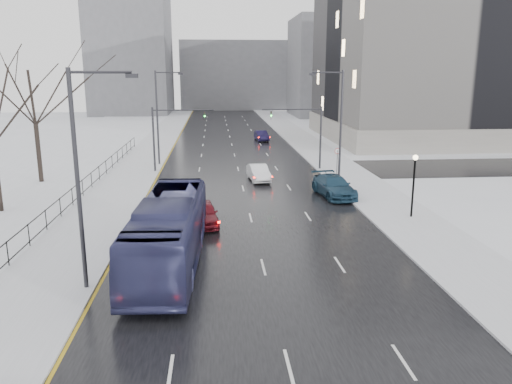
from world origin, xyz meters
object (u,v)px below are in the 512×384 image
object	(u,v)px
streetlight_l_far	(159,113)
sedan_right_distant	(262,136)
mast_signal_left	(164,132)
mast_signal_right	(310,130)
sedan_right_far	(334,186)
sedan_right_near	(259,173)
sedan_center_near	(203,213)
tree_park_e	(42,183)
bus	(169,232)
streetlight_l_near	(82,171)
streetlight_r_mid	(338,123)
lamppost_r_mid	(414,177)
no_uturn_sign	(337,154)
tree_park_d	(1,212)

from	to	relation	value
streetlight_l_far	sedan_right_distant	distance (m)	23.14
streetlight_l_far	mast_signal_left	distance (m)	4.36
mast_signal_right	sedan_right_distant	xyz separation A→B (m)	(-2.83, 22.76, -3.33)
mast_signal_right	sedan_right_far	distance (m)	11.88
sedan_right_near	mast_signal_right	bearing A→B (deg)	34.78
mast_signal_left	sedan_center_near	bearing A→B (deg)	-77.36
tree_park_e	mast_signal_right	bearing A→B (deg)	8.90
bus	streetlight_l_near	bearing A→B (deg)	-137.47
streetlight_r_mid	sedan_right_near	size ratio (longest dim) A/B	2.20
lamppost_r_mid	no_uturn_sign	xyz separation A→B (m)	(-1.80, 14.00, -0.64)
tree_park_e	sedan_right_distant	distance (m)	35.10
streetlight_l_far	tree_park_e	bearing A→B (deg)	-141.43
lamppost_r_mid	sedan_right_distant	bearing A→B (deg)	99.06
no_uturn_sign	sedan_right_far	size ratio (longest dim) A/B	0.47
mast_signal_right	bus	xyz separation A→B (m)	(-12.13, -25.20, -2.29)
tree_park_e	mast_signal_left	distance (m)	12.29
streetlight_l_far	mast_signal_left	bearing A→B (deg)	-78.13
sedan_right_far	no_uturn_sign	bearing A→B (deg)	66.90
streetlight_l_near	sedan_right_far	size ratio (longest dim) A/B	1.74
tree_park_e	mast_signal_right	xyz separation A→B (m)	(25.53, 4.00, 4.11)
no_uturn_sign	bus	distance (m)	25.41
tree_park_d	tree_park_e	world-z (taller)	tree_park_e
streetlight_l_far	tree_park_d	bearing A→B (deg)	-118.15
streetlight_l_near	sedan_right_far	xyz separation A→B (m)	(15.30, 16.57, -4.75)
tree_park_d	sedan_center_near	world-z (taller)	tree_park_d
bus	sedan_right_near	bearing A→B (deg)	75.23
lamppost_r_mid	bus	distance (m)	17.40
bus	sedan_right_far	xyz separation A→B (m)	(11.94, 13.78, -0.94)
tree_park_d	lamppost_r_mid	size ratio (longest dim) A/B	2.92
tree_park_e	streetlight_l_far	distance (m)	14.01
streetlight_l_far	sedan_right_distant	world-z (taller)	streetlight_l_far
streetlight_r_mid	streetlight_l_far	xyz separation A→B (m)	(-16.33, 12.00, 0.00)
tree_park_e	bus	world-z (taller)	tree_park_e
mast_signal_right	bus	bearing A→B (deg)	-115.70
lamppost_r_mid	mast_signal_left	world-z (taller)	mast_signal_left
lamppost_r_mid	sedan_right_far	xyz separation A→B (m)	(-3.86, 6.57, -2.07)
streetlight_l_far	bus	bearing A→B (deg)	-83.42
tree_park_e	sedan_right_distant	bearing A→B (deg)	49.69
streetlight_l_near	streetlight_r_mid	bearing A→B (deg)	50.76
mast_signal_left	sedan_right_far	distance (m)	18.71
lamppost_r_mid	sedan_center_near	world-z (taller)	lamppost_r_mid
streetlight_r_mid	sedan_right_near	distance (m)	8.70
streetlight_l_far	mast_signal_left	xyz separation A→B (m)	(0.84, -4.00, -1.51)
lamppost_r_mid	sedan_right_near	xyz separation A→B (m)	(-9.38, 13.06, -2.16)
streetlight_r_mid	tree_park_d	bearing A→B (deg)	-166.99
sedan_right_near	sedan_right_far	xyz separation A→B (m)	(5.52, -6.49, 0.08)
streetlight_r_mid	streetlight_l_far	size ratio (longest dim) A/B	1.00
no_uturn_sign	sedan_center_near	size ratio (longest dim) A/B	0.59
tree_park_d	streetlight_l_near	size ratio (longest dim) A/B	1.25
sedan_right_far	sedan_right_distant	world-z (taller)	sedan_right_far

